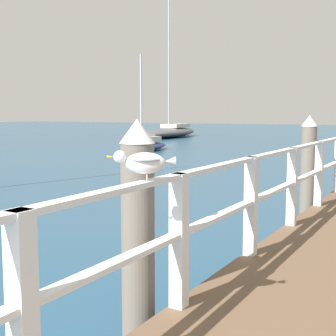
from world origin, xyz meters
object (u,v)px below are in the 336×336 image
at_px(dock_piling_far, 308,166).
at_px(boat_0, 144,145).
at_px(boat_2, 171,132).
at_px(dock_piling_near, 138,231).
at_px(seagull_foreground, 144,162).

height_order(dock_piling_far, boat_0, boat_0).
distance_m(dock_piling_far, boat_0, 15.85).
height_order(dock_piling_far, boat_2, boat_2).
relative_size(dock_piling_near, boat_2, 0.17).
xyz_separation_m(dock_piling_far, boat_0, (-11.02, 11.37, -0.67)).
xyz_separation_m(dock_piling_near, boat_0, (-11.02, 17.09, -0.67)).
bearing_deg(boat_2, seagull_foreground, 111.93).
bearing_deg(dock_piling_far, seagull_foreground, -86.55).
xyz_separation_m(seagull_foreground, boat_0, (-11.39, 17.57, -1.31)).
height_order(seagull_foreground, boat_2, boat_2).
bearing_deg(boat_2, boat_0, 106.50).
relative_size(boat_0, boat_2, 0.44).
bearing_deg(seagull_foreground, boat_0, -2.01).
bearing_deg(dock_piling_far, boat_2, 124.69).
distance_m(dock_piling_near, dock_piling_far, 5.72).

